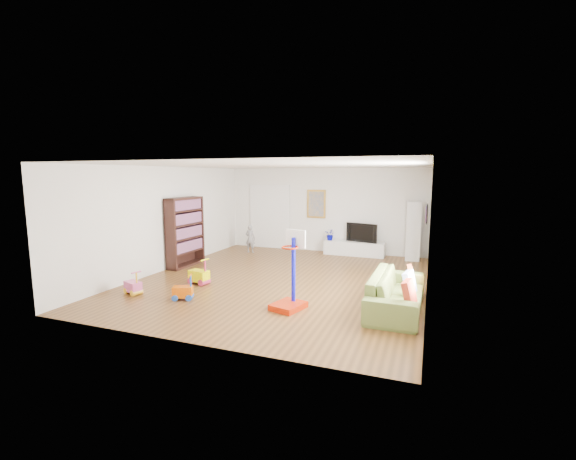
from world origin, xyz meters
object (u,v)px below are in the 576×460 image
at_px(media_console, 354,248).
at_px(bookshelf, 185,232).
at_px(basketball_hoop, 288,270).
at_px(sofa, 397,292).

relative_size(media_console, bookshelf, 0.99).
height_order(media_console, basketball_hoop, basketball_hoop).
xyz_separation_m(bookshelf, basketball_hoop, (3.85, -2.27, -0.20)).
height_order(sofa, basketball_hoop, basketball_hoop).
height_order(media_console, sofa, sofa).
bearing_deg(basketball_hoop, bookshelf, 165.24).
distance_m(bookshelf, sofa, 5.98).
bearing_deg(media_console, basketball_hoop, -91.00).
xyz_separation_m(media_console, sofa, (1.66, -4.57, 0.12)).
height_order(bookshelf, basketball_hoop, bookshelf).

